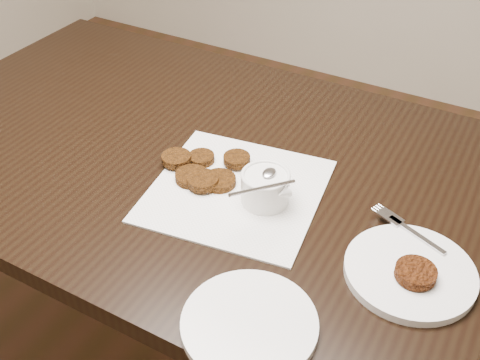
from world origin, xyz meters
name	(u,v)px	position (x,y,z in m)	size (l,w,h in m)	color
table	(192,269)	(-0.06, 0.17, 0.38)	(1.31, 0.84, 0.75)	black
napkin	(236,190)	(0.11, 0.10, 0.75)	(0.32, 0.32, 0.00)	white
sauce_ramekin	(266,174)	(0.18, 0.10, 0.82)	(0.12, 0.12, 0.13)	white
patty_cluster	(206,171)	(0.04, 0.11, 0.76)	(0.21, 0.21, 0.02)	#63320D
plate_with_patty	(411,268)	(0.46, 0.05, 0.77)	(0.21, 0.21, 0.03)	white
plate_empty	(249,324)	(0.29, -0.17, 0.76)	(0.20, 0.20, 0.01)	white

